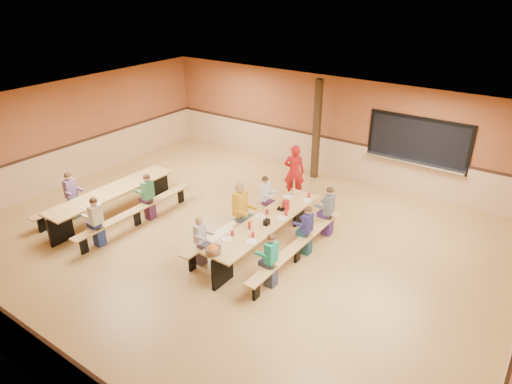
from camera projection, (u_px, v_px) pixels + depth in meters
The scene contains 23 objects.
ground at pixel (231, 240), 10.74m from camera, with size 12.00×12.00×0.00m, color #A3783D.
room_envelope at pixel (230, 214), 10.45m from camera, with size 12.04×10.04×3.02m.
kitchen_pass_through at pixel (418, 144), 12.40m from camera, with size 2.78×0.28×1.38m.
structural_post at pixel (317, 130), 13.44m from camera, with size 0.18×0.18×3.00m, color black.
cafeteria_table_main at pixel (266, 229), 10.16m from camera, with size 1.91×3.70×0.74m.
cafeteria_table_second at pixel (114, 198), 11.59m from camera, with size 1.91×3.70×0.74m.
seated_child_white_left at pixel (200, 241), 9.64m from camera, with size 0.33×0.27×1.12m, color silver, non-canonical shape.
seated_adult_yellow at pixel (240, 210), 10.62m from camera, with size 0.45×0.37×1.38m, color gold, non-canonical shape.
seated_child_grey_left at pixel (265, 198), 11.42m from camera, with size 0.35×0.29×1.17m, color white, non-canonical shape.
seated_child_teal_right at pixel (271, 261), 8.94m from camera, with size 0.35×0.29×1.17m, color #188868, non-canonical shape.
seated_child_navy_right at pixel (307, 231), 10.00m from camera, with size 0.34×0.28×1.16m, color navy, non-canonical shape.
seated_child_char_right at pixel (329, 212), 10.73m from camera, with size 0.38×0.31×1.22m, color #535B5F, non-canonical shape.
seated_child_purple_sec at pixel (72, 195), 11.52m from camera, with size 0.38×0.31×1.22m, color slate, non-canonical shape.
seated_child_green_sec at pixel (149, 197), 11.45m from camera, with size 0.37×0.30×1.21m, color #39824D, non-canonical shape.
seated_child_tan_sec at pixel (97, 222), 10.30m from camera, with size 0.36×0.30×1.20m, color beige, non-canonical shape.
standing_woman at pixel (294, 172), 12.46m from camera, with size 0.57×0.37×1.55m, color #B11514.
punch_pitcher at pixel (286, 205), 10.53m from camera, with size 0.16×0.16×0.22m, color #B41918.
chip_bowl at pixel (213, 250), 8.89m from camera, with size 0.32×0.32×0.15m, color orange, non-canonical shape.
napkin_dispenser at pixel (267, 222), 9.88m from camera, with size 0.10×0.14×0.13m, color black.
condiment_mustard at pixel (250, 223), 9.83m from camera, with size 0.06×0.06×0.17m, color yellow.
condiment_ketchup at pixel (249, 225), 9.72m from camera, with size 0.06×0.06×0.17m, color #B2140F.
table_paddle at pixel (282, 204), 10.49m from camera, with size 0.16×0.16×0.56m.
place_settings at pixel (266, 219), 10.04m from camera, with size 0.65×3.30×0.11m, color beige, non-canonical shape.
Camera 1 is at (5.78, -7.17, 5.68)m, focal length 32.00 mm.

